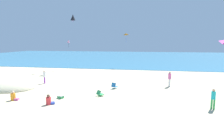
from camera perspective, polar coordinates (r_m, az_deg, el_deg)
name	(u,v)px	position (r m, az deg, el deg)	size (l,w,h in m)	color
ground_plane	(119,89)	(20.38, 2.12, -6.53)	(120.00, 120.00, 0.00)	beige
ocean_water	(138,57)	(63.63, 7.74, 3.06)	(120.00, 60.00, 0.05)	teal
dune_mound	(3,88)	(24.06, -29.61, -5.34)	(7.47, 5.23, 2.05)	beige
beach_chair_near_camera	(100,93)	(17.77, -3.66, -7.86)	(0.81, 0.81, 0.53)	#2D9956
beach_chair_mid_beach	(114,86)	(20.41, 0.67, -5.62)	(0.71, 0.74, 0.65)	#2370B2
cooler_box	(61,97)	(17.67, -15.05, -8.56)	(0.62, 0.53, 0.26)	#339956
person_0	(44,76)	(24.11, -19.47, -2.53)	(0.41, 0.41, 1.58)	purple
person_2	(213,97)	(16.07, 27.93, -8.02)	(0.41, 0.41, 1.54)	green
person_3	(170,78)	(22.15, 16.78, -3.12)	(0.42, 0.42, 1.69)	white
person_4	(14,97)	(18.48, -27.25, -7.89)	(0.70, 0.45, 0.83)	orange
person_5	(49,101)	(16.20, -18.22, -9.52)	(0.74, 0.67, 0.83)	red
kite_black	(73,17)	(33.49, -11.57, 14.26)	(1.15, 1.15, 1.31)	black
kite_pink	(69,41)	(35.64, -12.82, 7.50)	(0.55, 0.48, 1.41)	pink
kite_orange	(126,34)	(37.89, 4.19, 9.73)	(0.97, 0.85, 1.90)	orange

